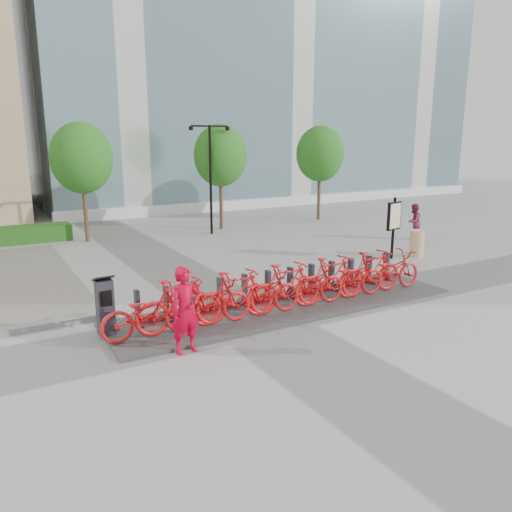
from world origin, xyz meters
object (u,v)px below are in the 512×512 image
worker_red (186,310)px  kiosk (105,306)px  bike_0 (149,313)px  map_sign (394,219)px  pedestrian (414,222)px  construction_barrel (417,243)px

worker_red → kiosk: bearing=120.7°
bike_0 → map_sign: bearing=-73.4°
bike_0 → worker_red: worker_red is taller
worker_red → pedestrian: (13.38, 6.34, -0.13)m
map_sign → pedestrian: bearing=20.7°
pedestrian → bike_0: bearing=1.7°
pedestrian → construction_barrel: size_ratio=1.56×
bike_0 → pedestrian: (13.86, 5.37, 0.15)m
bike_0 → worker_red: bearing=-153.8°
bike_0 → kiosk: size_ratio=1.56×
map_sign → bike_0: bearing=-175.6°
worker_red → pedestrian: worker_red is taller
pedestrian → map_sign: size_ratio=0.69×
kiosk → construction_barrel: kiosk is taller
construction_barrel → map_sign: map_sign is taller
bike_0 → construction_barrel: (11.42, 2.89, -0.14)m
bike_0 → worker_red: (0.48, -0.97, 0.28)m
bike_0 → construction_barrel: 11.78m
worker_red → map_sign: size_ratio=0.80×
pedestrian → construction_barrel: (-2.44, -2.48, -0.29)m
bike_0 → map_sign: (10.35, 3.10, 0.87)m
bike_0 → map_sign: size_ratio=0.94×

